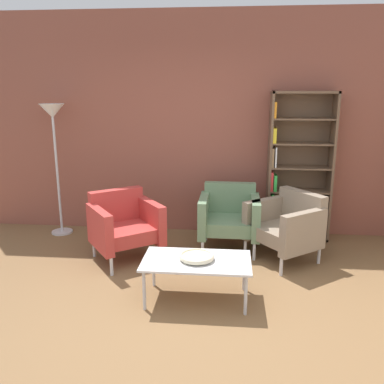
% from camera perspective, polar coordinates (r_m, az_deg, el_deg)
% --- Properties ---
extents(ground_plane, '(8.32, 8.32, 0.00)m').
position_cam_1_polar(ground_plane, '(3.63, -2.18, -18.10)').
color(ground_plane, brown).
extents(brick_back_panel, '(6.40, 0.12, 2.90)m').
position_cam_1_polar(brick_back_panel, '(5.53, 1.06, 9.23)').
color(brick_back_panel, brown).
rests_on(brick_back_panel, ground_plane).
extents(bookshelf_tall, '(0.80, 0.30, 1.90)m').
position_cam_1_polar(bookshelf_tall, '(5.45, 14.22, 3.19)').
color(bookshelf_tall, brown).
rests_on(bookshelf_tall, ground_plane).
extents(coffee_table_low, '(1.00, 0.56, 0.40)m').
position_cam_1_polar(coffee_table_low, '(3.85, 0.64, -9.83)').
color(coffee_table_low, silver).
rests_on(coffee_table_low, ground_plane).
extents(decorative_bowl, '(0.32, 0.32, 0.05)m').
position_cam_1_polar(decorative_bowl, '(3.82, 0.65, -8.92)').
color(decorative_bowl, beige).
rests_on(decorative_bowl, coffee_table_low).
extents(armchair_by_bookshelf, '(0.73, 0.67, 0.78)m').
position_cam_1_polar(armchair_by_bookshelf, '(5.06, 5.20, -3.29)').
color(armchair_by_bookshelf, slate).
rests_on(armchair_by_bookshelf, ground_plane).
extents(armchair_spare_guest, '(0.95, 0.94, 0.78)m').
position_cam_1_polar(armchair_spare_guest, '(4.80, -9.41, -4.44)').
color(armchair_spare_guest, '#B73833').
rests_on(armchair_spare_guest, ground_plane).
extents(armchair_corner_red, '(0.94, 0.95, 0.78)m').
position_cam_1_polar(armchair_corner_red, '(4.84, 13.05, -4.47)').
color(armchair_corner_red, gray).
rests_on(armchair_corner_red, ground_plane).
extents(floor_lamp_torchiere, '(0.32, 0.32, 1.74)m').
position_cam_1_polar(floor_lamp_torchiere, '(5.65, -18.68, 8.59)').
color(floor_lamp_torchiere, silver).
rests_on(floor_lamp_torchiere, ground_plane).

